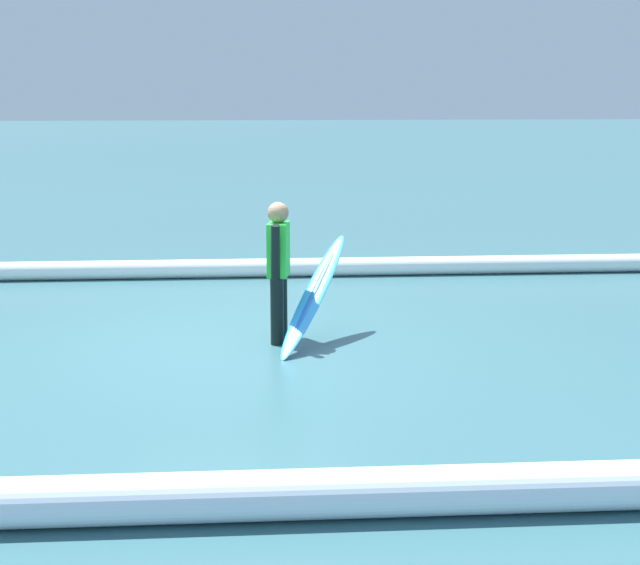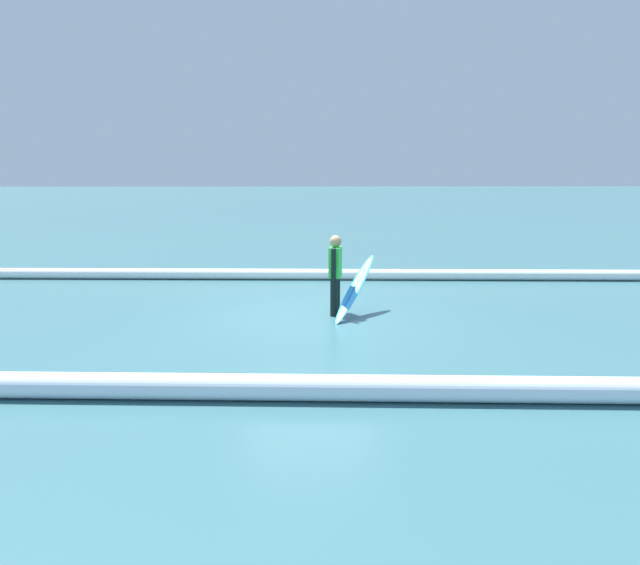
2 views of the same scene
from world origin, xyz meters
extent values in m
plane|color=#35636A|center=(0.00, 0.00, 0.00)|extent=(189.50, 189.50, 0.00)
cylinder|color=black|center=(-0.51, -0.17, 0.35)|extent=(0.14, 0.14, 0.70)
cylinder|color=black|center=(-0.45, 0.11, 0.35)|extent=(0.14, 0.14, 0.70)
cube|color=#2DD83F|center=(-0.48, -0.03, 0.98)|extent=(0.26, 0.37, 0.56)
sphere|color=#937959|center=(-0.48, -0.03, 1.36)|extent=(0.22, 0.22, 0.22)
cylinder|color=black|center=(-0.52, -0.24, 0.98)|extent=(0.09, 0.18, 0.59)
cylinder|color=black|center=(-0.44, 0.18, 0.98)|extent=(0.09, 0.19, 0.59)
ellipsoid|color=#268CE5|center=(-0.84, 0.04, 0.51)|extent=(0.98, 1.48, 1.05)
ellipsoid|color=blue|center=(-0.84, 0.04, 0.52)|extent=(0.70, 1.14, 0.85)
cylinder|color=white|center=(-0.07, -3.47, 0.13)|extent=(19.01, 0.87, 0.26)
cylinder|color=white|center=(-0.14, 4.00, 0.15)|extent=(25.33, 1.27, 0.31)
camera|label=1|loc=(0.03, 8.98, 2.52)|focal=49.57mm
camera|label=2|loc=(-0.05, 10.13, 2.60)|focal=31.58mm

